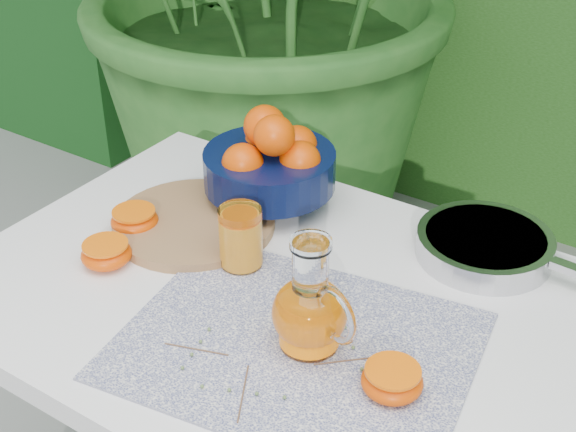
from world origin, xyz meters
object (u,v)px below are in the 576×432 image
Objects in this scene: white_table at (281,334)px; cutting_board at (194,223)px; juice_pitcher at (311,311)px; saute_pan at (487,245)px; fruit_bowl at (271,161)px.

cutting_board reaches higher than white_table.
cutting_board is 0.37m from juice_pitcher.
saute_pan is at bearing 49.98° from white_table.
juice_pitcher reaches higher than saute_pan.
fruit_bowl reaches higher than white_table.
juice_pitcher is (0.27, -0.30, -0.02)m from fruit_bowl.
white_table is at bearing -52.55° from fruit_bowl.
fruit_bowl is 0.40m from saute_pan.
juice_pitcher is at bearing -109.39° from saute_pan.
cutting_board is 0.93× the size of fruit_bowl.
white_table is 3.31× the size of fruit_bowl.
white_table is at bearing -130.02° from saute_pan.
white_table is 0.36m from saute_pan.
fruit_bowl is (-0.17, 0.22, 0.17)m from white_table.
fruit_bowl is (0.07, 0.14, 0.08)m from cutting_board.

